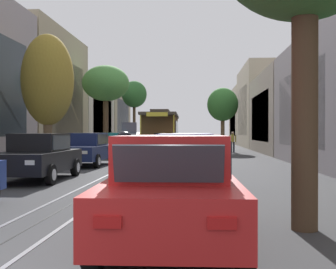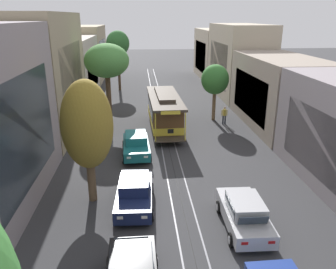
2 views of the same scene
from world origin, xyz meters
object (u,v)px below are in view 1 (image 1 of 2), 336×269
object	(u,v)px
parked_car_black_second_left	(39,156)
cable_car_trolley	(161,132)
street_tree_kerb_right_second	(223,105)
pedestrian_on_left_pavement	(233,141)
parked_car_silver_mid_right	(192,152)
street_tree_kerb_left_second	(48,81)
parked_car_blue_second_right	(185,161)
parked_car_navy_mid_left	(87,149)
motorcycle_with_rider	(126,178)
street_tree_kerb_left_mid	(106,84)
parked_car_teal_fourth_left	(116,145)
parked_car_red_near_right	(173,188)
street_tree_kerb_left_fourth	(134,95)

from	to	relation	value
parked_car_black_second_left	cable_car_trolley	distance (m)	19.03
street_tree_kerb_right_second	pedestrian_on_left_pavement	world-z (taller)	street_tree_kerb_right_second
parked_car_silver_mid_right	street_tree_kerb_left_second	bearing A→B (deg)	156.24
parked_car_blue_second_right	pedestrian_on_left_pavement	bearing A→B (deg)	81.81
parked_car_blue_second_right	cable_car_trolley	xyz separation A→B (m)	(-2.50, 20.76, 0.86)
parked_car_navy_mid_left	motorcycle_with_rider	xyz separation A→B (m)	(4.27, -13.70, 0.14)
parked_car_silver_mid_right	street_tree_kerb_left_mid	xyz separation A→B (m)	(-7.55, 17.38, 4.89)
parked_car_navy_mid_left	cable_car_trolley	xyz separation A→B (m)	(2.49, 12.80, 0.86)
parked_car_teal_fourth_left	cable_car_trolley	distance (m)	6.36
pedestrian_on_left_pavement	parked_car_teal_fourth_left	bearing A→B (deg)	-140.30
street_tree_kerb_left_mid	parked_car_navy_mid_left	bearing A→B (deg)	-80.81
parked_car_black_second_left	parked_car_blue_second_right	xyz separation A→B (m)	(5.04, -1.93, 0.00)
street_tree_kerb_left_second	street_tree_kerb_left_mid	distance (m)	14.20
street_tree_kerb_left_mid	cable_car_trolley	size ratio (longest dim) A/B	0.79
parked_car_blue_second_right	parked_car_silver_mid_right	size ratio (longest dim) A/B	1.00
parked_car_red_near_right	cable_car_trolley	size ratio (longest dim) A/B	0.48
cable_car_trolley	pedestrian_on_left_pavement	bearing A→B (deg)	8.99
parked_car_black_second_left	street_tree_kerb_right_second	world-z (taller)	street_tree_kerb_right_second
parked_car_red_near_right	street_tree_kerb_right_second	distance (m)	29.13
parked_car_black_second_left	street_tree_kerb_left_mid	size ratio (longest dim) A/B	0.60
street_tree_kerb_left_second	parked_car_navy_mid_left	bearing A→B (deg)	-21.71
motorcycle_with_rider	street_tree_kerb_right_second	bearing A→B (deg)	83.78
street_tree_kerb_left_second	motorcycle_with_rider	world-z (taller)	street_tree_kerb_left_second
parked_car_silver_mid_right	parked_car_blue_second_right	bearing A→B (deg)	-91.25
parked_car_silver_mid_right	street_tree_kerb_right_second	size ratio (longest dim) A/B	0.83
street_tree_kerb_left_mid	parked_car_red_near_right	bearing A→B (deg)	-75.58
street_tree_kerb_left_mid	street_tree_kerb_right_second	xyz separation A→B (m)	(9.84, 0.08, -1.80)
parked_car_black_second_left	motorcycle_with_rider	xyz separation A→B (m)	(4.31, -7.67, 0.14)
parked_car_teal_fourth_left	street_tree_kerb_right_second	bearing A→B (deg)	47.80
street_tree_kerb_left_fourth	cable_car_trolley	world-z (taller)	street_tree_kerb_left_fourth
parked_car_blue_second_right	street_tree_kerb_left_mid	world-z (taller)	street_tree_kerb_left_mid
street_tree_kerb_left_second	street_tree_kerb_right_second	world-z (taller)	street_tree_kerb_left_second
parked_car_navy_mid_left	street_tree_kerb_left_mid	size ratio (longest dim) A/B	0.61
parked_car_blue_second_right	cable_car_trolley	bearing A→B (deg)	96.86
parked_car_teal_fourth_left	street_tree_kerb_left_second	world-z (taller)	street_tree_kerb_left_second
street_tree_kerb_right_second	parked_car_navy_mid_left	bearing A→B (deg)	-116.11
parked_car_teal_fourth_left	parked_car_red_near_right	xyz separation A→B (m)	(4.92, -20.75, 0.00)
parked_car_teal_fourth_left	street_tree_kerb_left_fourth	size ratio (longest dim) A/B	0.57
street_tree_kerb_left_second	motorcycle_with_rider	size ratio (longest dim) A/B	3.53
parked_car_red_near_right	parked_car_silver_mid_right	world-z (taller)	same
parked_car_blue_second_right	parked_car_silver_mid_right	world-z (taller)	same
street_tree_kerb_left_mid	motorcycle_with_rider	xyz separation A→B (m)	(6.70, -28.74, -4.75)
parked_car_navy_mid_left	parked_car_silver_mid_right	distance (m)	5.63
parked_car_navy_mid_left	street_tree_kerb_left_mid	bearing A→B (deg)	99.19
parked_car_black_second_left	motorcycle_with_rider	world-z (taller)	motorcycle_with_rider
parked_car_teal_fourth_left	motorcycle_with_rider	bearing A→B (deg)	-78.48
parked_car_blue_second_right	cable_car_trolley	size ratio (longest dim) A/B	0.48
street_tree_kerb_right_second	cable_car_trolley	distance (m)	5.87
street_tree_kerb_left_second	street_tree_kerb_right_second	distance (m)	17.20
parked_car_teal_fourth_left	street_tree_kerb_left_mid	size ratio (longest dim) A/B	0.61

